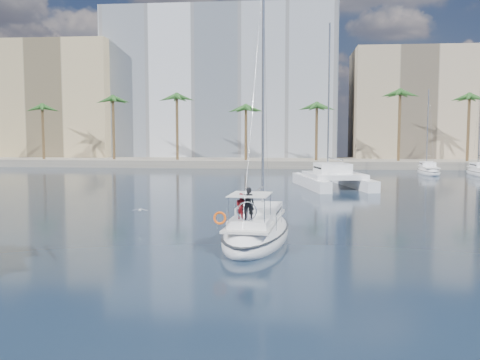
# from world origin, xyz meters

# --- Properties ---
(ground) EXTENTS (160.00, 160.00, 0.00)m
(ground) POSITION_xyz_m (0.00, 0.00, 0.00)
(ground) COLOR black
(ground) RESTS_ON ground
(quay) EXTENTS (120.00, 14.00, 1.20)m
(quay) POSITION_xyz_m (0.00, 61.00, 0.60)
(quay) COLOR gray
(quay) RESTS_ON ground
(building_modern) EXTENTS (42.00, 16.00, 28.00)m
(building_modern) POSITION_xyz_m (-12.00, 73.00, 14.00)
(building_modern) COLOR white
(building_modern) RESTS_ON ground
(building_tan_left) EXTENTS (22.00, 14.00, 22.00)m
(building_tan_left) POSITION_xyz_m (-42.00, 69.00, 11.00)
(building_tan_left) COLOR tan
(building_tan_left) RESTS_ON ground
(building_beige) EXTENTS (20.00, 14.00, 20.00)m
(building_beige) POSITION_xyz_m (22.00, 70.00, 10.00)
(building_beige) COLOR tan
(building_beige) RESTS_ON ground
(palm_left) EXTENTS (3.60, 3.60, 12.30)m
(palm_left) POSITION_xyz_m (-34.00, 57.00, 10.28)
(palm_left) COLOR brown
(palm_left) RESTS_ON ground
(palm_centre) EXTENTS (3.60, 3.60, 12.30)m
(palm_centre) POSITION_xyz_m (0.00, 57.00, 10.28)
(palm_centre) COLOR brown
(palm_centre) RESTS_ON ground
(main_sloop) EXTENTS (4.10, 10.47, 15.20)m
(main_sloop) POSITION_xyz_m (-0.34, 0.02, 0.49)
(main_sloop) COLOR white
(main_sloop) RESTS_ON ground
(catamaran) EXTENTS (8.25, 12.68, 17.08)m
(catamaran) POSITION_xyz_m (5.63, 27.58, 1.14)
(catamaran) COLOR white
(catamaran) RESTS_ON ground
(seagull) EXTENTS (0.99, 0.42, 0.18)m
(seagull) POSITION_xyz_m (-7.99, 4.29, 0.87)
(seagull) COLOR silver
(seagull) RESTS_ON ground
(moored_yacht_a) EXTENTS (3.37, 9.52, 11.90)m
(moored_yacht_a) POSITION_xyz_m (20.00, 47.00, 0.00)
(moored_yacht_a) COLOR white
(moored_yacht_a) RESTS_ON ground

